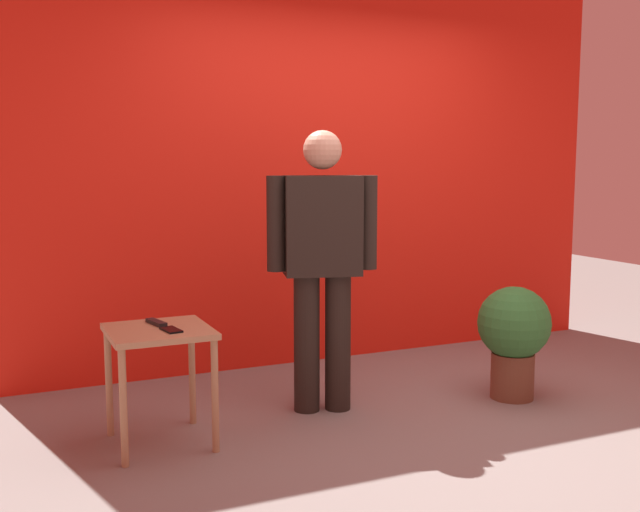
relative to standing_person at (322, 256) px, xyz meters
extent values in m
plane|color=gray|center=(0.52, -0.60, -0.90)|extent=(12.00, 12.00, 0.00)
cube|color=red|center=(0.52, 1.07, 0.57)|extent=(4.52, 0.12, 2.93)
cylinder|color=black|center=(-0.09, 0.02, -0.50)|extent=(0.18, 0.18, 0.79)
cylinder|color=black|center=(0.09, -0.02, -0.50)|extent=(0.18, 0.18, 0.79)
cube|color=black|center=(0.00, 0.00, 0.17)|extent=(0.47, 0.32, 0.56)
cube|color=#2D4784|center=(0.03, 0.11, 0.20)|extent=(0.12, 0.04, 0.47)
cube|color=silver|center=(0.03, 0.11, 0.19)|extent=(0.04, 0.02, 0.43)
cylinder|color=black|center=(-0.25, 0.07, 0.19)|extent=(0.13, 0.13, 0.53)
cylinder|color=black|center=(0.25, -0.07, 0.19)|extent=(0.13, 0.13, 0.53)
sphere|color=tan|center=(0.00, 0.00, 0.60)|extent=(0.22, 0.22, 0.22)
cube|color=tan|center=(-0.97, -0.14, -0.31)|extent=(0.50, 0.50, 0.03)
cylinder|color=tan|center=(-1.19, -0.36, -0.61)|extent=(0.04, 0.04, 0.57)
cylinder|color=tan|center=(-0.75, -0.36, -0.61)|extent=(0.04, 0.04, 0.57)
cylinder|color=tan|center=(-1.19, 0.08, -0.61)|extent=(0.04, 0.04, 0.57)
cylinder|color=tan|center=(-0.75, 0.08, -0.61)|extent=(0.04, 0.04, 0.57)
cube|color=black|center=(-0.92, -0.22, -0.29)|extent=(0.09, 0.15, 0.01)
cube|color=black|center=(-0.96, -0.04, -0.29)|extent=(0.08, 0.18, 0.02)
cylinder|color=brown|center=(1.14, -0.28, -0.76)|extent=(0.26, 0.26, 0.28)
sphere|color=#2D7233|center=(1.14, -0.28, -0.43)|extent=(0.44, 0.44, 0.44)
camera|label=1|loc=(-1.74, -3.82, 0.54)|focal=41.94mm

